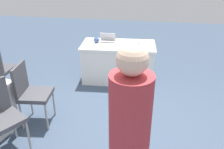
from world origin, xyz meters
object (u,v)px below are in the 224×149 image
(chair_tucked_right, at_px, (31,90))
(laptop_silver, at_px, (107,42))
(person_presenter, at_px, (129,135))
(table_foreground, at_px, (118,62))
(chair_tucked_left, at_px, (0,114))
(yarn_ball, at_px, (96,40))
(scissors_red, at_px, (138,44))

(chair_tucked_right, distance_m, laptop_silver, 1.90)
(chair_tucked_right, bearing_deg, person_presenter, 45.11)
(table_foreground, distance_m, chair_tucked_left, 2.60)
(chair_tucked_right, xyz_separation_m, yarn_ball, (-0.61, -1.72, 0.28))
(yarn_ball, bearing_deg, laptop_silver, 170.30)
(table_foreground, bearing_deg, chair_tucked_left, 63.23)
(laptop_silver, height_order, scissors_red, laptop_silver)
(laptop_silver, bearing_deg, person_presenter, 104.25)
(table_foreground, relative_size, yarn_ball, 13.32)
(chair_tucked_left, xyz_separation_m, person_presenter, (-1.70, 0.65, 0.45))
(scissors_red, bearing_deg, person_presenter, 9.93)
(table_foreground, distance_m, laptop_silver, 0.48)
(chair_tucked_right, bearing_deg, chair_tucked_left, -15.33)
(laptop_silver, distance_m, scissors_red, 0.62)
(table_foreground, relative_size, scissors_red, 8.49)
(chair_tucked_left, bearing_deg, yarn_ball, -165.74)
(chair_tucked_left, height_order, scissors_red, chair_tucked_left)
(chair_tucked_right, height_order, yarn_ball, chair_tucked_right)
(chair_tucked_right, distance_m, scissors_red, 2.30)
(person_presenter, relative_size, laptop_silver, 5.62)
(table_foreground, distance_m, person_presenter, 3.08)
(laptop_silver, bearing_deg, table_foreground, -175.81)
(chair_tucked_right, xyz_separation_m, person_presenter, (-1.60, 1.28, 0.45))
(table_foreground, xyz_separation_m, chair_tucked_left, (1.17, 2.32, 0.17))
(person_presenter, xyz_separation_m, yarn_ball, (0.98, -2.99, -0.18))
(laptop_silver, height_order, yarn_ball, laptop_silver)
(scissors_red, bearing_deg, yarn_ball, -79.67)
(yarn_ball, relative_size, scissors_red, 0.64)
(person_presenter, height_order, yarn_ball, person_presenter)
(chair_tucked_left, xyz_separation_m, laptop_silver, (-0.94, -2.30, 0.25))
(yarn_ball, distance_m, scissors_red, 0.85)
(table_foreground, bearing_deg, laptop_silver, 4.28)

